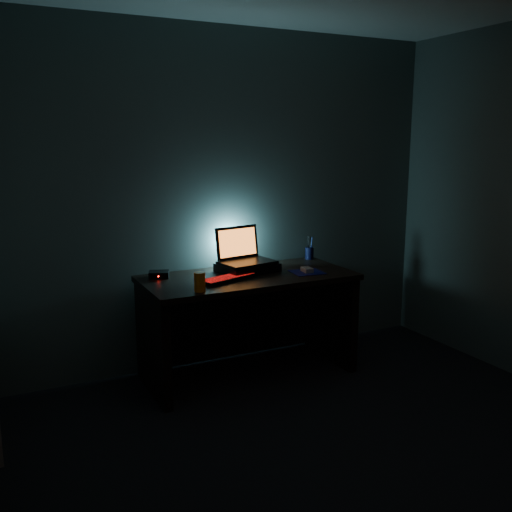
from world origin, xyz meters
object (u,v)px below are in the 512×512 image
Objects in this scene: mouse at (307,270)px; juice_glass at (200,282)px; keyboard at (228,278)px; laptop at (243,254)px; router at (159,274)px; pen_cup at (309,253)px.

juice_glass is (-0.88, -0.15, 0.04)m from mouse.
juice_glass is (-0.28, -0.19, 0.05)m from keyboard.
laptop is 0.63m from router.
keyboard is 0.34m from juice_glass.
pen_cup is 1.27m from router.
pen_cup is (0.65, 0.13, -0.07)m from laptop.
keyboard is at bearing -14.59° from router.
juice_glass is (-0.50, -0.41, -0.06)m from laptop.
keyboard is at bearing -144.34° from laptop.
juice_glass is at bearing -154.69° from pen_cup.
router reaches higher than mouse.
juice_glass is 0.75× the size of router.
pen_cup is (0.87, 0.35, 0.04)m from keyboard.
mouse is (0.61, -0.04, 0.01)m from keyboard.
router reaches higher than keyboard.
pen_cup reaches higher than mouse.
pen_cup reaches higher than router.
laptop is at bearing 15.01° from router.
keyboard is 2.68× the size of router.
router is at bearing 165.20° from laptop.
juice_glass reaches higher than pen_cup.
pen_cup is at bearing 3.63° from keyboard.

